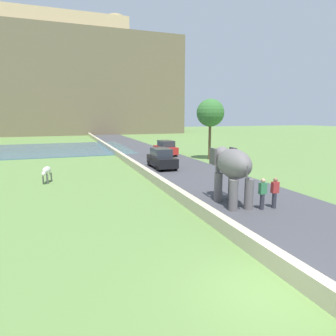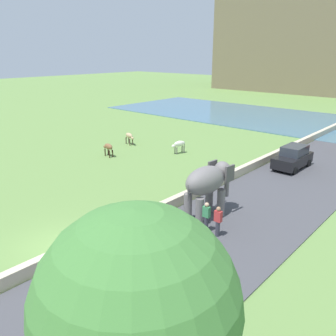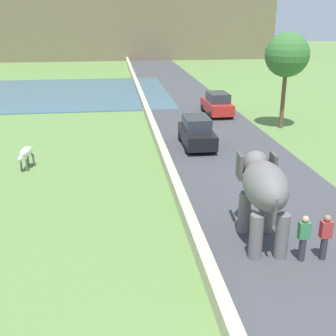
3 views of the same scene
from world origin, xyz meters
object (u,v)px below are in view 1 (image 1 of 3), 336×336
Objects in this scene: car_red at (166,148)px; cow_white at (47,171)px; person_trailing at (262,193)px; car_black at (162,159)px; person_beside_elephant at (275,192)px; elephant at (232,167)px.

car_red is 2.84× the size of cow_white.
person_trailing is 12.81m from car_black.
car_black reaches higher than person_trailing.
person_beside_elephant is 15.01m from cow_white.
car_red is 16.37m from cow_white.
person_beside_elephant is 0.40× the size of car_red.
elephant is at bearing -43.09° from cow_white.
car_black is 9.71m from cow_white.
person_beside_elephant reaches higher than cow_white.
car_black is (-1.67, 12.80, 0.03)m from person_beside_elephant.
car_black is (-3.15, -7.95, 0.00)m from car_red.
person_trailing is at bearing -56.01° from elephant.
person_beside_elephant is 1.15× the size of cow_white.
person_beside_elephant is at bearing -2.11° from person_trailing.
elephant is 11.44m from car_black.
car_red is at bearing 68.38° from car_black.
elephant is 2.16× the size of person_trailing.
cow_white is at bearing 135.43° from person_trailing.
car_red is at bearing 40.20° from cow_white.
car_black is (-0.02, 11.39, -1.14)m from elephant.
person_trailing is at bearing 177.89° from person_beside_elephant.
car_red is (3.13, 19.34, -1.14)m from elephant.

